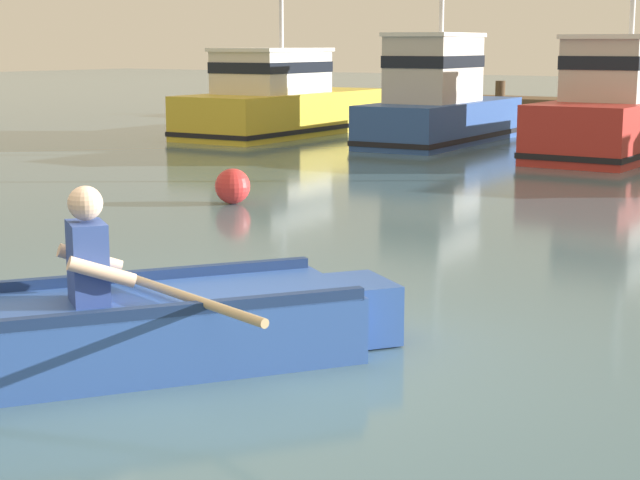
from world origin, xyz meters
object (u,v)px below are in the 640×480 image
Objects in this scene: rowboat_with_person at (125,328)px; mooring_buoy at (233,186)px; moored_boat_red at (627,110)px; moored_boat_yellow at (282,102)px; moored_boat_blue at (439,103)px.

rowboat_with_person is 6.98m from mooring_buoy.
rowboat_with_person is at bearing -83.67° from moored_boat_red.
rowboat_with_person is 17.58m from moored_boat_yellow.
mooring_buoy is at bearing -79.06° from moored_boat_blue.
mooring_buoy is (-2.17, -9.18, -0.60)m from moored_boat_red.
moored_boat_yellow is 13.23× the size of mooring_buoy.
moored_boat_yellow is at bearing 122.87° from mooring_buoy.
moored_boat_red is at bearing 3.01° from moored_boat_blue.
mooring_buoy is at bearing 123.30° from rowboat_with_person.
moored_boat_red is 14.32× the size of mooring_buoy.
rowboat_with_person is 15.12m from moored_boat_red.
moored_boat_yellow is 4.02m from moored_boat_blue.
rowboat_with_person is 0.65× the size of moored_boat_blue.
moored_boat_yellow is 7.92m from moored_boat_red.
moored_boat_yellow is 1.19× the size of moored_boat_blue.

